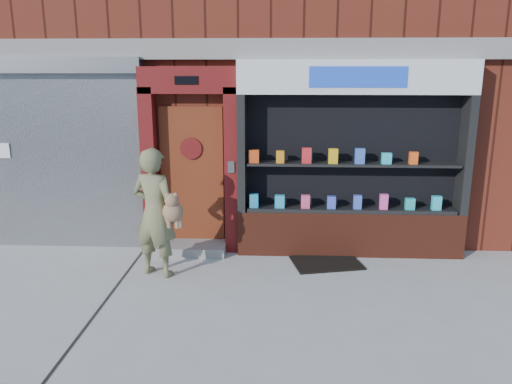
{
  "coord_description": "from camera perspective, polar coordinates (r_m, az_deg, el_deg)",
  "views": [
    {
      "loc": [
        0.65,
        -5.77,
        2.87
      ],
      "look_at": [
        0.32,
        1.0,
        1.19
      ],
      "focal_mm": 35.0,
      "sensor_mm": 36.0,
      "label": 1
    }
  ],
  "objects": [
    {
      "name": "ground",
      "position": [
        6.48,
        -3.31,
        -12.39
      ],
      "size": [
        80.0,
        80.0,
        0.0
      ],
      "primitive_type": "plane",
      "color": "#9E9E99",
      "rests_on": "ground"
    },
    {
      "name": "building",
      "position": [
        11.83,
        -0.38,
        19.44
      ],
      "size": [
        12.0,
        8.16,
        8.0
      ],
      "color": "#5B1F14",
      "rests_on": "ground"
    },
    {
      "name": "shutter_bay",
      "position": [
        8.59,
        -22.45,
        5.2
      ],
      "size": [
        3.1,
        0.3,
        3.04
      ],
      "color": "gray",
      "rests_on": "ground"
    },
    {
      "name": "red_door_bay",
      "position": [
        7.88,
        -7.47,
        3.51
      ],
      "size": [
        1.52,
        0.58,
        2.9
      ],
      "color": "#5C0F10",
      "rests_on": "ground"
    },
    {
      "name": "pharmacy_bay",
      "position": [
        7.81,
        10.84,
        2.64
      ],
      "size": [
        3.5,
        0.41,
        3.0
      ],
      "color": "maroon",
      "rests_on": "ground"
    },
    {
      "name": "woman",
      "position": [
        7.08,
        -11.37,
        -2.32
      ],
      "size": [
        0.8,
        0.64,
        1.83
      ],
      "color": "#6E6E48",
      "rests_on": "ground"
    },
    {
      "name": "doormat",
      "position": [
        7.69,
        8.04,
        -8.0
      ],
      "size": [
        1.13,
        0.9,
        0.02
      ],
      "primitive_type": "cube",
      "rotation": [
        0.0,
        0.0,
        0.22
      ],
      "color": "black",
      "rests_on": "ground"
    }
  ]
}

